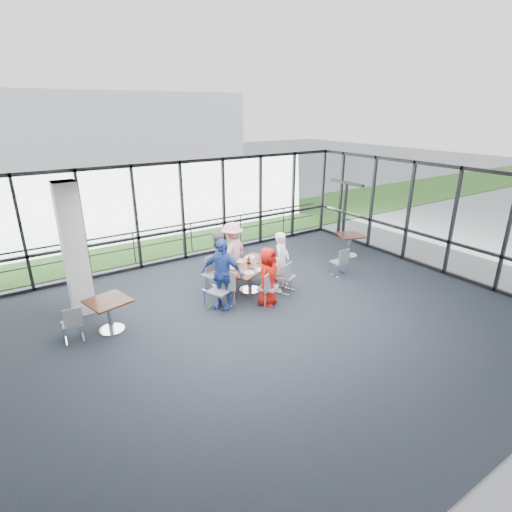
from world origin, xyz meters
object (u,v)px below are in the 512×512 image
side_table_right (350,238)px  chair_spare_la (72,323)px  chair_main_fr (229,263)px  main_table (250,270)px  diner_near_left (268,277)px  chair_main_end (219,291)px  diner_far_right (232,252)px  diner_end (222,274)px  side_table_left (108,305)px  diner_near_right (282,262)px  chair_main_nl (268,288)px  chair_main_fl (212,275)px  diner_far_left (218,261)px  structural_column (74,250)px  chair_main_nr (286,277)px  chair_spare_lb (84,296)px  chair_spare_r (339,262)px

side_table_right → chair_spare_la: (-8.79, -0.46, -0.22)m
chair_main_fr → main_table: bearing=71.2°
diner_near_left → chair_main_end: bearing=128.6°
main_table → chair_spare_la: chair_spare_la is taller
diner_far_right → chair_spare_la: (-4.49, -0.89, -0.46)m
diner_end → main_table: bearing=73.9°
side_table_left → diner_near_right: 4.51m
diner_far_right → chair_main_end: diner_far_right is taller
chair_main_nl → chair_main_fl: chair_main_nl is taller
diner_far_right → chair_main_fl: size_ratio=1.92×
side_table_right → diner_end: 5.46m
chair_main_end → chair_spare_la: (-3.29, 0.49, -0.09)m
side_table_right → diner_far_left: 4.98m
diner_far_right → chair_main_fl: (-0.82, -0.29, -0.41)m
diner_far_right → structural_column: bearing=-31.8°
chair_main_nr → chair_spare_lb: 5.12m
diner_near_right → diner_far_right: diner_far_right is taller
chair_main_nl → chair_main_fr: bearing=54.6°
chair_main_nr → chair_spare_r: chair_main_nr is taller
side_table_left → chair_spare_lb: bearing=102.8°
diner_far_right → diner_end: 1.72m
side_table_right → diner_far_left: (-4.98, 0.07, 0.21)m
side_table_right → chair_main_nr: (-3.52, -1.07, -0.19)m
diner_near_right → diner_far_left: diner_far_left is taller
chair_main_nl → chair_spare_r: (2.87, 0.41, -0.05)m
diner_far_right → chair_spare_r: (2.81, -1.43, -0.45)m
structural_column → side_table_left: structural_column is taller
structural_column → chair_spare_lb: size_ratio=3.74×
main_table → diner_far_right: diner_far_right is taller
side_table_right → chair_main_end: bearing=-170.2°
structural_column → chair_spare_r: structural_column is taller
main_table → chair_spare_r: chair_spare_r is taller
diner_end → chair_spare_lb: size_ratio=2.11×
chair_main_fr → structural_column: bearing=-26.0°
chair_spare_lb → chair_main_fl: bearing=169.6°
diner_end → chair_main_fl: bearing=127.8°
main_table → chair_main_end: size_ratio=2.06×
structural_column → diner_end: size_ratio=1.77×
side_table_right → chair_main_fl: bearing=178.5°
diner_near_right → chair_main_end: 2.00m
structural_column → chair_main_end: structural_column is taller
diner_near_left → chair_spare_r: bearing=-23.0°
chair_spare_lb → chair_main_fr: bearing=177.4°
main_table → diner_end: bearing=177.5°
diner_far_left → chair_spare_r: bearing=150.3°
chair_main_nl → chair_spare_lb: size_ratio=1.07×
main_table → side_table_right: size_ratio=1.92×
main_table → chair_main_end: bearing=177.2°
main_table → chair_main_end: 1.31m
diner_far_left → chair_main_nr: bearing=129.4°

